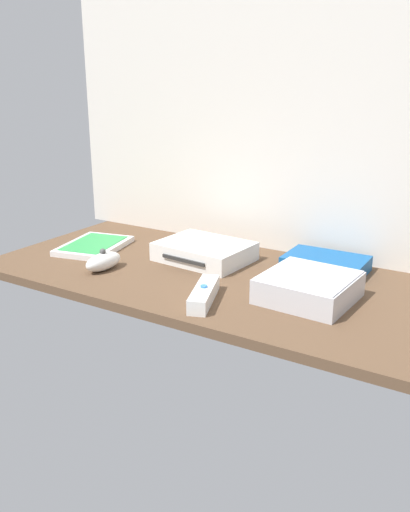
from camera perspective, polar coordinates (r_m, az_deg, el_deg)
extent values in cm
cube|color=brown|center=(123.62, 0.00, -2.20)|extent=(100.00, 48.00, 2.00)
cube|color=silver|center=(137.79, 5.53, 13.92)|extent=(110.00, 1.20, 64.00)
cube|color=white|center=(131.11, -0.05, 0.48)|extent=(22.20, 17.61, 4.40)
cube|color=#2D2D2D|center=(124.92, -2.27, -0.44)|extent=(12.01, 1.55, 0.80)
cube|color=silver|center=(109.77, 10.75, -3.28)|extent=(17.87, 17.87, 5.00)
cube|color=silver|center=(108.84, 10.83, -1.98)|extent=(17.16, 17.16, 0.30)
cube|color=white|center=(143.31, -11.50, 1.04)|extent=(17.36, 21.47, 1.40)
cube|color=green|center=(143.08, -11.52, 1.33)|extent=(14.40, 18.35, 0.16)
cube|color=#145193|center=(126.98, 12.48, -0.80)|extent=(18.13, 12.20, 3.40)
cube|color=#19D833|center=(121.41, 11.53, -1.62)|extent=(8.00, 0.49, 0.60)
cube|color=white|center=(107.33, -0.12, -4.02)|extent=(8.47, 15.13, 3.00)
cylinder|color=#387FDB|center=(106.70, -0.12, -3.18)|extent=(1.40, 1.40, 0.40)
ellipsoid|color=white|center=(126.72, -10.56, -0.57)|extent=(5.12, 10.30, 4.00)
sphere|color=#4C4C4C|center=(125.98, -10.63, 0.47)|extent=(1.40, 1.40, 1.40)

